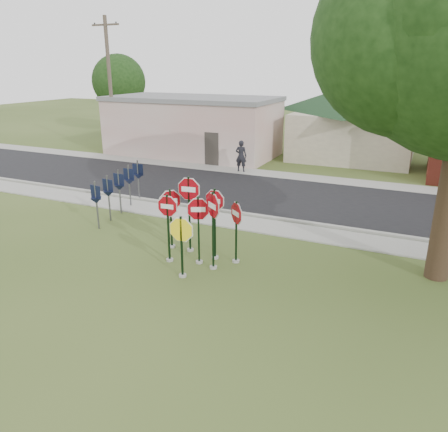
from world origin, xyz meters
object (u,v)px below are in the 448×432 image
at_px(stop_sign_center, 198,222).
at_px(pedestrian, 241,156).
at_px(utility_pole_near, 110,86).
at_px(stop_sign_yellow, 181,240).
at_px(stop_sign_left, 168,220).

xyz_separation_m(stop_sign_center, pedestrian, (-3.78, 12.80, -0.45)).
bearing_deg(utility_pole_near, pedestrian, -5.96).
distance_m(stop_sign_center, stop_sign_yellow, 1.13).
bearing_deg(utility_pole_near, stop_sign_yellow, -46.51).
bearing_deg(stop_sign_left, pedestrian, 102.05).
distance_m(stop_sign_left, pedestrian, 13.38).
relative_size(stop_sign_center, stop_sign_left, 0.99).
relative_size(stop_sign_center, utility_pole_near, 0.25).
bearing_deg(utility_pole_near, stop_sign_center, -44.29).
height_order(stop_sign_yellow, stop_sign_left, stop_sign_left).
xyz_separation_m(stop_sign_left, utility_pole_near, (-13.25, 14.17, 3.48)).
bearing_deg(stop_sign_center, pedestrian, 106.46).
bearing_deg(pedestrian, stop_sign_left, 94.53).
distance_m(stop_sign_left, utility_pole_near, 19.71).
bearing_deg(pedestrian, utility_pole_near, -13.48).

